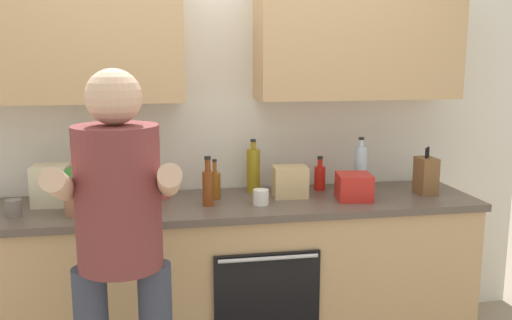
% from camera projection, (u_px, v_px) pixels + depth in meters
% --- Properties ---
extents(back_wall_unit, '(4.00, 0.38, 2.50)m').
position_uv_depth(back_wall_unit, '(218.00, 91.00, 3.27)').
color(back_wall_unit, silver).
rests_on(back_wall_unit, ground).
extents(counter, '(2.84, 0.67, 0.90)m').
position_uv_depth(counter, '(227.00, 278.00, 3.20)').
color(counter, tan).
rests_on(counter, ground).
extents(person_standing, '(0.49, 0.45, 1.65)m').
position_uv_depth(person_standing, '(120.00, 238.00, 2.26)').
color(person_standing, '#383D4C').
rests_on(person_standing, ground).
extents(bottle_water, '(0.07, 0.07, 0.33)m').
position_uv_depth(bottle_water, '(360.00, 168.00, 3.34)').
color(bottle_water, silver).
rests_on(bottle_water, counter).
extents(bottle_oil, '(0.08, 0.08, 0.32)m').
position_uv_depth(bottle_oil, '(253.00, 170.00, 3.32)').
color(bottle_oil, olive).
rests_on(bottle_oil, counter).
extents(bottle_syrup, '(0.06, 0.06, 0.23)m').
position_uv_depth(bottle_syrup, '(215.00, 185.00, 3.17)').
color(bottle_syrup, '#8C4C14').
rests_on(bottle_syrup, counter).
extents(bottle_juice, '(0.08, 0.08, 0.24)m').
position_uv_depth(bottle_juice, '(148.00, 186.00, 3.09)').
color(bottle_juice, orange).
rests_on(bottle_juice, counter).
extents(bottle_hotsauce, '(0.07, 0.07, 0.21)m').
position_uv_depth(bottle_hotsauce, '(320.00, 177.00, 3.38)').
color(bottle_hotsauce, red).
rests_on(bottle_hotsauce, counter).
extents(bottle_vinegar, '(0.06, 0.06, 0.27)m').
position_uv_depth(bottle_vinegar, '(208.00, 186.00, 3.02)').
color(bottle_vinegar, brown).
rests_on(bottle_vinegar, counter).
extents(cup_ceramic, '(0.09, 0.09, 0.09)m').
position_uv_depth(cup_ceramic, '(162.00, 190.00, 3.19)').
color(cup_ceramic, '#BF4C47').
rests_on(cup_ceramic, counter).
extents(cup_coffee, '(0.09, 0.09, 0.08)m').
position_uv_depth(cup_coffee, '(261.00, 197.00, 3.05)').
color(cup_coffee, white).
rests_on(cup_coffee, counter).
extents(cup_stoneware, '(0.08, 0.08, 0.09)m').
position_uv_depth(cup_stoneware, '(14.00, 208.00, 2.83)').
color(cup_stoneware, slate).
rests_on(cup_stoneware, counter).
extents(knife_block, '(0.10, 0.14, 0.27)m').
position_uv_depth(knife_block, '(426.00, 175.00, 3.28)').
color(knife_block, brown).
rests_on(knife_block, counter).
extents(potted_herb, '(0.17, 0.17, 0.26)m').
position_uv_depth(potted_herb, '(77.00, 188.00, 2.84)').
color(potted_herb, '#9E6647').
rests_on(potted_herb, counter).
extents(grocery_bag_bread, '(0.20, 0.16, 0.18)m').
position_uv_depth(grocery_bag_bread, '(290.00, 182.00, 3.21)').
color(grocery_bag_bread, tan).
rests_on(grocery_bag_bread, counter).
extents(grocery_bag_rice, '(0.20, 0.18, 0.22)m').
position_uv_depth(grocery_bag_rice, '(51.00, 185.00, 3.03)').
color(grocery_bag_rice, beige).
rests_on(grocery_bag_rice, counter).
extents(grocery_bag_crisps, '(0.21, 0.23, 0.15)m').
position_uv_depth(grocery_bag_crisps, '(354.00, 187.00, 3.16)').
color(grocery_bag_crisps, red).
rests_on(grocery_bag_crisps, counter).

